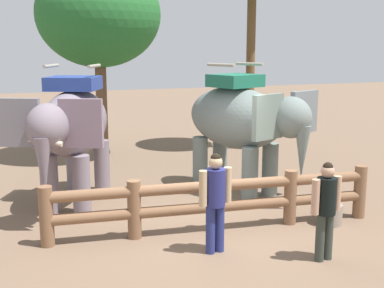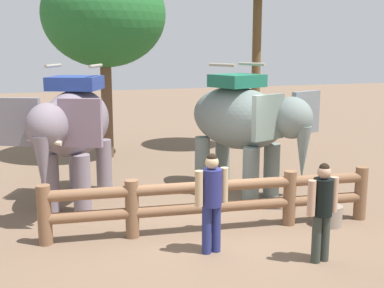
{
  "view_description": "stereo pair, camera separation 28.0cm",
  "coord_description": "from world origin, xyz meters",
  "views": [
    {
      "loc": [
        -3.42,
        -8.18,
        3.35
      ],
      "look_at": [
        0.0,
        1.12,
        1.4
      ],
      "focal_mm": 46.68,
      "sensor_mm": 36.0,
      "label": 1
    },
    {
      "loc": [
        -3.16,
        -8.28,
        3.35
      ],
      "look_at": [
        0.0,
        1.12,
        1.4
      ],
      "focal_mm": 46.68,
      "sensor_mm": 36.0,
      "label": 2
    }
  ],
  "objects": [
    {
      "name": "feed_bucket",
      "position": [
        2.19,
        -0.55,
        0.2
      ],
      "size": [
        0.49,
        0.49,
        0.39
      ],
      "color": "gray",
      "rests_on": "ground"
    },
    {
      "name": "log_fence",
      "position": [
        0.0,
        -0.12,
        0.6
      ],
      "size": [
        6.17,
        0.86,
        1.05
      ],
      "color": "brown",
      "rests_on": "ground"
    },
    {
      "name": "ground_plane",
      "position": [
        0.0,
        0.0,
        0.0
      ],
      "size": [
        60.0,
        60.0,
        0.0
      ],
      "primitive_type": "plane",
      "color": "brown"
    },
    {
      "name": "tourist_man_in_blue",
      "position": [
        1.12,
        -1.91,
        0.92
      ],
      "size": [
        0.56,
        0.35,
        1.6
      ],
      "color": "#303731",
      "rests_on": "ground"
    },
    {
      "name": "tourist_woman_in_black",
      "position": [
        -0.39,
        -1.03,
        0.97
      ],
      "size": [
        0.59,
        0.37,
        1.67
      ],
      "color": "navy",
      "rests_on": "ground"
    },
    {
      "name": "elephant_center",
      "position": [
        1.5,
        1.93,
        1.67
      ],
      "size": [
        2.51,
        3.55,
        2.98
      ],
      "color": "slate",
      "rests_on": "ground"
    },
    {
      "name": "elephant_near_left",
      "position": [
        -2.22,
        2.38,
        1.67
      ],
      "size": [
        2.66,
        3.52,
        2.98
      ],
      "color": "slate",
      "rests_on": "ground"
    },
    {
      "name": "tree_back_center",
      "position": [
        -0.82,
        6.75,
        4.23
      ],
      "size": [
        3.61,
        3.61,
        5.79
      ],
      "color": "brown",
      "rests_on": "ground"
    }
  ]
}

